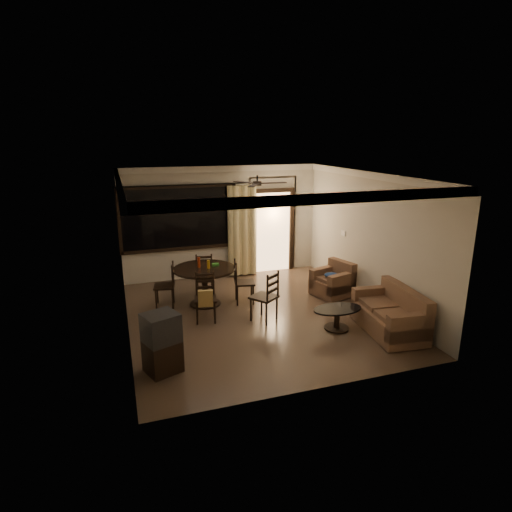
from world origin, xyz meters
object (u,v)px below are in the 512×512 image
object	(u,v)px
dining_table	(205,276)
side_chair	(264,306)
dining_chair_west	(165,294)
sofa	(392,315)
armchair	(334,282)
coffee_table	(337,315)
dining_chair_north	(205,280)
dining_chair_east	(244,290)
dining_chair_south	(206,306)
tv_cabinet	(162,343)

from	to	relation	value
dining_table	side_chair	distance (m)	1.55
dining_chair_west	side_chair	distance (m)	2.21
sofa	armchair	distance (m)	2.03
armchair	dining_chair_west	bearing A→B (deg)	155.90
armchair	coffee_table	distance (m)	1.78
dining_chair_north	sofa	size ratio (longest dim) A/B	0.59
coffee_table	armchair	bearing A→B (deg)	63.72
dining_chair_east	dining_chair_south	distance (m)	1.20
dining_table	tv_cabinet	distance (m)	2.75
armchair	coffee_table	xyz separation A→B (m)	(-0.79, -1.60, -0.04)
dining_chair_east	dining_table	bearing A→B (deg)	89.93
dining_chair_south	side_chair	distance (m)	1.15
dining_table	sofa	distance (m)	3.85
dining_chair_west	sofa	xyz separation A→B (m)	(3.80, -2.57, 0.04)
dining_chair_north	sofa	xyz separation A→B (m)	(2.83, -3.18, 0.04)
dining_chair_east	dining_chair_north	size ratio (longest dim) A/B	1.00
dining_chair_west	sofa	bearing A→B (deg)	66.87
dining_chair_north	dining_table	bearing A→B (deg)	90.10
armchair	side_chair	size ratio (longest dim) A/B	0.91
dining_chair_east	coffee_table	bearing A→B (deg)	-134.20
dining_chair_south	tv_cabinet	xyz separation A→B (m)	(-1.02, -1.63, 0.17)
dining_chair_west	coffee_table	xyz separation A→B (m)	(2.91, -2.14, -0.01)
dining_chair_east	armchair	distance (m)	2.07
dining_chair_west	dining_chair_east	size ratio (longest dim) A/B	1.00
tv_cabinet	coffee_table	distance (m)	3.31
dining_chair_west	tv_cabinet	world-z (taller)	dining_chair_west
dining_chair_west	dining_chair_north	world-z (taller)	same
dining_chair_west	dining_chair_north	size ratio (longest dim) A/B	1.00
dining_chair_north	coffee_table	size ratio (longest dim) A/B	1.01
dining_table	tv_cabinet	xyz separation A→B (m)	(-1.18, -2.47, -0.17)
dining_chair_north	armchair	xyz separation A→B (m)	(2.73, -1.16, 0.03)
dining_table	dining_chair_east	xyz separation A→B (m)	(0.82, -0.16, -0.36)
armchair	side_chair	xyz separation A→B (m)	(-1.95, -0.80, -0.01)
dining_chair_north	sofa	bearing A→B (deg)	142.57
side_chair	dining_chair_south	bearing A→B (deg)	-53.55
dining_table	dining_chair_east	world-z (taller)	dining_table
dining_table	tv_cabinet	bearing A→B (deg)	-115.49
dining_table	armchair	size ratio (longest dim) A/B	1.41
dining_chair_west	dining_chair_north	bearing A→B (deg)	133.24
sofa	armchair	bearing A→B (deg)	99.06
dining_table	tv_cabinet	size ratio (longest dim) A/B	1.38
dining_chair_east	dining_chair_north	bearing A→B (deg)	46.76
dining_table	dining_chair_north	bearing A→B (deg)	79.14
dining_chair_west	dining_chair_south	bearing A→B (deg)	44.30
coffee_table	dining_chair_east	bearing A→B (deg)	124.84
tv_cabinet	armchair	world-z (taller)	tv_cabinet
side_chair	tv_cabinet	bearing A→B (deg)	-4.61
dining_chair_north	tv_cabinet	world-z (taller)	dining_chair_north
dining_table	side_chair	world-z (taller)	dining_table
dining_chair_west	dining_chair_north	xyz separation A→B (m)	(0.97, 0.61, 0.00)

